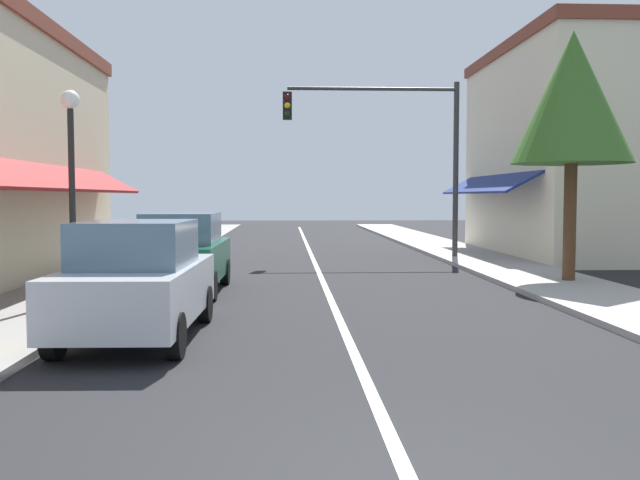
# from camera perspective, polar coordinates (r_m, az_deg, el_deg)

# --- Properties ---
(ground_plane) EXTENTS (80.00, 80.00, 0.00)m
(ground_plane) POSITION_cam_1_polar(r_m,az_deg,el_deg) (22.87, -0.47, -1.79)
(ground_plane) COLOR black
(sidewalk_left) EXTENTS (2.60, 56.00, 0.12)m
(sidewalk_left) POSITION_cam_1_polar(r_m,az_deg,el_deg) (23.30, -14.11, -1.65)
(sidewalk_left) COLOR gray
(sidewalk_left) RESTS_ON ground
(sidewalk_right) EXTENTS (2.60, 56.00, 0.12)m
(sidewalk_right) POSITION_cam_1_polar(r_m,az_deg,el_deg) (23.73, 12.92, -1.54)
(sidewalk_right) COLOR #A39E99
(sidewalk_right) RESTS_ON ground
(lane_center_stripe) EXTENTS (0.14, 52.00, 0.01)m
(lane_center_stripe) POSITION_cam_1_polar(r_m,az_deg,el_deg) (22.87, -0.47, -1.78)
(lane_center_stripe) COLOR silver
(lane_center_stripe) RESTS_ON ground
(storefront_right_block) EXTENTS (5.44, 10.20, 7.56)m
(storefront_right_block) POSITION_cam_1_polar(r_m,az_deg,el_deg) (26.67, 18.87, 6.91)
(storefront_right_block) COLOR beige
(storefront_right_block) RESTS_ON ground
(parked_car_nearest_left) EXTENTS (1.87, 4.14, 1.77)m
(parked_car_nearest_left) POSITION_cam_1_polar(r_m,az_deg,el_deg) (10.77, -14.61, -3.23)
(parked_car_nearest_left) COLOR #B7BABF
(parked_car_nearest_left) RESTS_ON ground
(parked_car_second_left) EXTENTS (1.83, 4.13, 1.77)m
(parked_car_second_left) POSITION_cam_1_polar(r_m,az_deg,el_deg) (15.79, -11.13, -1.06)
(parked_car_second_left) COLOR #0F4C33
(parked_car_second_left) RESTS_ON ground
(traffic_signal_mast_arm) EXTENTS (5.91, 0.50, 5.96)m
(traffic_signal_mast_arm) POSITION_cam_1_polar(r_m,az_deg,el_deg) (23.70, 6.27, 8.33)
(traffic_signal_mast_arm) COLOR #333333
(traffic_signal_mast_arm) RESTS_ON ground
(street_lamp_left_near) EXTENTS (0.36, 0.36, 4.16)m
(street_lamp_left_near) POSITION_cam_1_polar(r_m,az_deg,el_deg) (14.32, -19.61, 6.27)
(street_lamp_left_near) COLOR black
(street_lamp_left_near) RESTS_ON ground
(tree_right_near) EXTENTS (2.85, 2.85, 6.05)m
(tree_right_near) POSITION_cam_1_polar(r_m,az_deg,el_deg) (17.98, 19.88, 10.78)
(tree_right_near) COLOR #4C331E
(tree_right_near) RESTS_ON ground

